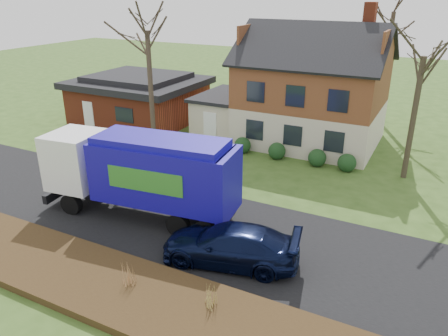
% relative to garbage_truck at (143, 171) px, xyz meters
% --- Properties ---
extents(ground, '(120.00, 120.00, 0.00)m').
position_rel_garbage_truck_xyz_m(ground, '(1.65, 0.24, -2.32)').
color(ground, '#304D19').
rests_on(ground, ground).
extents(road, '(80.00, 7.00, 0.02)m').
position_rel_garbage_truck_xyz_m(road, '(1.65, 0.24, -2.31)').
color(road, black).
rests_on(road, ground).
extents(mulch_verge, '(80.00, 3.50, 0.30)m').
position_rel_garbage_truck_xyz_m(mulch_verge, '(1.65, -5.06, -2.17)').
color(mulch_verge, '#2F1E0F').
rests_on(mulch_verge, ground).
extents(main_house, '(12.95, 8.95, 9.26)m').
position_rel_garbage_truck_xyz_m(main_house, '(3.14, 14.15, 1.71)').
color(main_house, beige).
rests_on(main_house, ground).
extents(ranch_house, '(9.80, 8.20, 3.70)m').
position_rel_garbage_truck_xyz_m(ranch_house, '(-10.35, 13.24, -0.50)').
color(ranch_house, maroon).
rests_on(ranch_house, ground).
extents(garbage_truck, '(9.60, 3.56, 4.02)m').
position_rel_garbage_truck_xyz_m(garbage_truck, '(0.00, 0.00, 0.00)').
color(garbage_truck, black).
rests_on(garbage_truck, ground).
extents(silver_sedan, '(4.68, 2.41, 1.47)m').
position_rel_garbage_truck_xyz_m(silver_sedan, '(-2.39, 5.51, -1.58)').
color(silver_sedan, '#B9BCC1').
rests_on(silver_sedan, ground).
extents(navy_wagon, '(5.74, 3.28, 1.57)m').
position_rel_garbage_truck_xyz_m(navy_wagon, '(5.25, -1.56, -1.53)').
color(navy_wagon, black).
rests_on(navy_wagon, ground).
extents(tree_front_west, '(3.57, 3.57, 10.62)m').
position_rel_garbage_truck_xyz_m(tree_front_west, '(-5.32, 8.14, 6.43)').
color(tree_front_west, '#3F3326').
rests_on(tree_front_west, ground).
extents(tree_front_east, '(3.50, 3.50, 9.73)m').
position_rel_garbage_truck_xyz_m(tree_front_east, '(10.40, 10.49, 5.59)').
color(tree_front_east, '#3A3122').
rests_on(tree_front_east, ground).
extents(grass_clump_mid, '(0.33, 0.27, 0.91)m').
position_rel_garbage_truck_xyz_m(grass_clump_mid, '(2.82, -4.77, -1.56)').
color(grass_clump_mid, '#B07E4D').
rests_on(grass_clump_mid, mulch_verge).
extents(grass_clump_east, '(0.33, 0.28, 0.84)m').
position_rel_garbage_truck_xyz_m(grass_clump_east, '(5.99, -4.54, -1.60)').
color(grass_clump_east, tan).
rests_on(grass_clump_east, mulch_verge).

